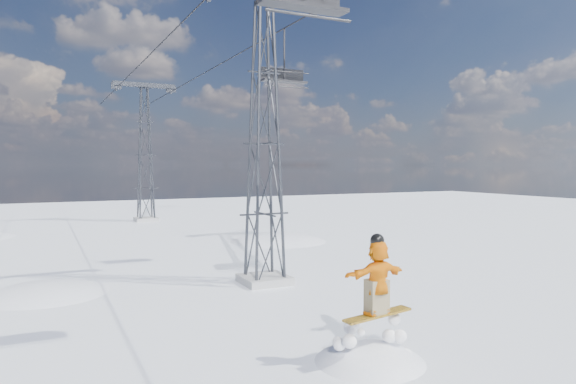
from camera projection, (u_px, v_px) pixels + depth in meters
name	position (u px, v px, depth m)	size (l,w,h in m)	color
ground	(362.00, 353.00, 12.72)	(120.00, 120.00, 0.00)	white
lift_tower_near	(264.00, 145.00, 19.97)	(5.20, 1.80, 11.43)	#999999
lift_tower_far	(145.00, 155.00, 42.43)	(5.20, 1.80, 11.43)	#999999
haul_cables	(187.00, 60.00, 30.02)	(4.46, 51.00, 0.06)	black
lift_chair_mid	(284.00, 77.00, 23.34)	(2.17, 0.62, 2.69)	black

